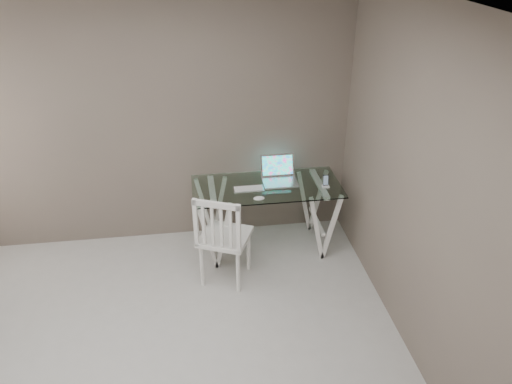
% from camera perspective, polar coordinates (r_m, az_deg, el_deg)
% --- Properties ---
extents(room, '(4.50, 4.52, 2.71)m').
position_cam_1_polar(room, '(2.96, -14.87, -0.61)').
color(room, '#AEACA7').
rests_on(room, ground).
extents(desk, '(1.50, 0.70, 0.75)m').
position_cam_1_polar(desk, '(5.23, 1.16, -2.80)').
color(desk, silver).
rests_on(desk, ground).
extents(chair, '(0.58, 0.58, 0.97)m').
position_cam_1_polar(chair, '(4.65, -3.89, -5.03)').
color(chair, white).
rests_on(chair, ground).
extents(laptop, '(0.35, 0.32, 0.24)m').
position_cam_1_polar(laptop, '(5.14, 2.63, 1.95)').
color(laptop, silver).
rests_on(laptop, desk).
extents(keyboard, '(0.30, 0.13, 0.01)m').
position_cam_1_polar(keyboard, '(4.98, -0.87, 0.37)').
color(keyboard, silver).
rests_on(keyboard, desk).
extents(mouse, '(0.11, 0.06, 0.03)m').
position_cam_1_polar(mouse, '(4.78, 0.35, -0.74)').
color(mouse, white).
rests_on(mouse, desk).
extents(phone_dock, '(0.07, 0.07, 0.13)m').
position_cam_1_polar(phone_dock, '(5.06, 7.96, 0.96)').
color(phone_dock, white).
rests_on(phone_dock, desk).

